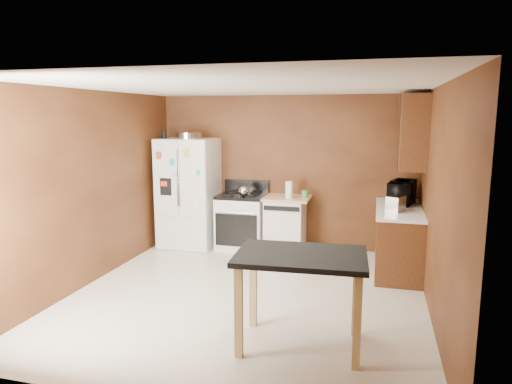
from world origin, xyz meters
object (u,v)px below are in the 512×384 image
at_px(kettle, 244,191).
at_px(microwave, 402,193).
at_px(gas_range, 242,221).
at_px(island, 301,268).
at_px(refrigerator, 189,193).
at_px(green_canister, 305,194).
at_px(toaster, 396,203).
at_px(dishwasher, 285,224).
at_px(pen_cup, 164,135).
at_px(roasting_pan, 189,135).
at_px(paper_towel, 289,190).

height_order(kettle, microwave, microwave).
height_order(gas_range, island, gas_range).
distance_m(microwave, island, 3.02).
distance_m(refrigerator, island, 3.76).
bearing_deg(island, green_canister, 98.22).
bearing_deg(refrigerator, toaster, -11.34).
bearing_deg(green_canister, dishwasher, -177.41).
distance_m(green_canister, island, 3.06).
height_order(green_canister, dishwasher, green_canister).
relative_size(kettle, dishwasher, 0.19).
relative_size(pen_cup, kettle, 0.73).
distance_m(kettle, refrigerator, 0.99).
xyz_separation_m(green_canister, toaster, (1.35, -0.76, 0.06)).
bearing_deg(pen_cup, refrigerator, 11.11).
height_order(roasting_pan, dishwasher, roasting_pan).
xyz_separation_m(pen_cup, gas_range, (1.29, 0.14, -1.40)).
xyz_separation_m(kettle, refrigerator, (-0.98, 0.10, -0.08)).
height_order(toaster, dishwasher, toaster).
height_order(microwave, refrigerator, refrigerator).
distance_m(paper_towel, gas_range, 0.98).
distance_m(roasting_pan, kettle, 1.28).
bearing_deg(roasting_pan, refrigerator, 157.88).
xyz_separation_m(paper_towel, green_canister, (0.23, 0.13, -0.08)).
distance_m(refrigerator, gas_range, 1.01).
xyz_separation_m(roasting_pan, gas_range, (0.87, 0.08, -1.39)).
xyz_separation_m(microwave, refrigerator, (-3.39, 0.09, -0.15)).
height_order(pen_cup, dishwasher, pen_cup).
height_order(kettle, paper_towel, paper_towel).
distance_m(roasting_pan, paper_towel, 1.86).
bearing_deg(kettle, paper_towel, 4.84).
relative_size(toaster, gas_range, 0.26).
height_order(roasting_pan, pen_cup, pen_cup).
bearing_deg(gas_range, dishwasher, 1.94).
bearing_deg(dishwasher, paper_towel, -56.66).
distance_m(toaster, island, 2.45).
bearing_deg(paper_towel, island, -77.03).
bearing_deg(refrigerator, microwave, -1.59).
bearing_deg(paper_towel, pen_cup, -178.88).
bearing_deg(pen_cup, green_canister, 4.28).
xyz_separation_m(microwave, gas_range, (-2.48, 0.15, -0.59)).
bearing_deg(green_canister, microwave, -7.57).
distance_m(toaster, gas_range, 2.54).
height_order(pen_cup, microwave, pen_cup).
bearing_deg(green_canister, island, -81.78).
height_order(microwave, island, microwave).
bearing_deg(refrigerator, paper_towel, -1.14).
distance_m(paper_towel, microwave, 1.68).
distance_m(roasting_pan, toaster, 3.41).
height_order(kettle, dishwasher, kettle).
xyz_separation_m(toaster, microwave, (0.10, 0.56, 0.05)).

